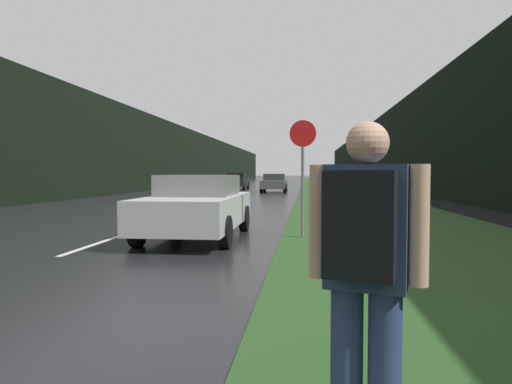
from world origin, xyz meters
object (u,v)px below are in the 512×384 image
at_px(stop_sign, 303,168).
at_px(car_passing_far, 274,183).
at_px(car_oncoming, 237,181).
at_px(hitchhiker_with_backpack, 365,267).
at_px(car_passing_near, 198,206).

xyz_separation_m(stop_sign, car_passing_far, (-2.39, 25.30, -0.86)).
bearing_deg(car_passing_far, car_oncoming, -56.18).
distance_m(stop_sign, car_oncoming, 31.62).
xyz_separation_m(stop_sign, hitchhiker_with_backpack, (0.37, -8.05, -0.60)).
distance_m(hitchhiker_with_backpack, car_oncoming, 39.60).
bearing_deg(car_oncoming, car_passing_near, -83.03).
height_order(hitchhiker_with_backpack, car_passing_far, hitchhiker_with_backpack).
relative_size(hitchhiker_with_backpack, car_passing_far, 0.40).
xyz_separation_m(hitchhiker_with_backpack, car_passing_far, (-2.76, 33.35, -0.27)).
height_order(car_passing_far, car_oncoming, car_oncoming).
relative_size(hitchhiker_with_backpack, car_oncoming, 0.39).
bearing_deg(car_oncoming, stop_sign, -78.67).
relative_size(stop_sign, car_oncoming, 0.60).
bearing_deg(stop_sign, hitchhiker_with_backpack, -87.36).
distance_m(stop_sign, car_passing_near, 2.55).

